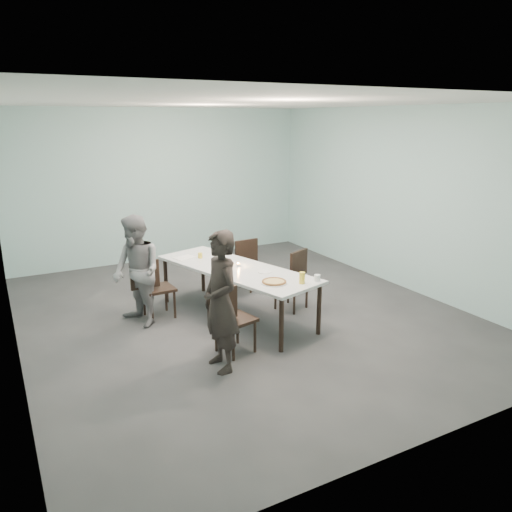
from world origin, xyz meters
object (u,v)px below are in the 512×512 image
side_plate (265,272)px  tealight (238,265)px  pizza (274,282)px  beer_glass (302,278)px  chair_near_left (230,315)px  chair_near_right (294,276)px  water_tumbler (317,278)px  chair_far_left (153,285)px  amber_tumbler (200,255)px  diner_near (221,302)px  chair_far_right (241,262)px  table (236,271)px  diner_far (137,271)px

side_plate → tealight: size_ratio=3.21×
pizza → tealight: tealight is taller
beer_glass → chair_near_left: bearing=179.2°
side_plate → tealight: tealight is taller
pizza → beer_glass: beer_glass is taller
chair_near_left → chair_near_right: bearing=19.2°
water_tumbler → beer_glass: bearing=174.1°
chair_near_left → chair_far_left: 1.63m
tealight → chair_far_left: bearing=156.0°
water_tumbler → amber_tumbler: size_ratio=1.12×
diner_near → side_plate: size_ratio=9.06×
diner_near → chair_near_right: bearing=124.1°
chair_near_left → diner_near: 0.49m
water_tumbler → chair_far_left: bearing=137.0°
water_tumbler → chair_far_right: bearing=92.5°
side_plate → beer_glass: 0.68m
table → chair_near_left: size_ratio=3.16×
side_plate → diner_far: bearing=152.9°
side_plate → beer_glass: (0.19, -0.65, 0.07)m
amber_tumbler → pizza: bearing=-76.4°
chair_far_left → chair_near_left: bearing=-75.7°
water_tumbler → diner_near: bearing=-170.8°
chair_near_left → tealight: (0.65, 1.06, 0.27)m
water_tumbler → chair_near_right: bearing=73.5°
table → side_plate: side_plate is taller
amber_tumbler → table: bearing=-70.2°
beer_glass → amber_tumbler: 1.88m
table → diner_near: (-0.83, -1.30, 0.12)m
table → amber_tumbler: amber_tumbler is taller
chair_far_left → diner_near: bearing=-85.5°
diner_near → diner_far: 1.78m
chair_near_right → tealight: (-0.89, 0.10, 0.27)m
chair_far_right → diner_far: bearing=13.8°
table → beer_glass: (0.43, -1.04, 0.13)m
diner_far → water_tumbler: diner_far is taller
chair_far_right → pizza: chair_far_right is taller
table → chair_far_left: (-1.06, 0.54, -0.19)m
table → chair_far_right: (0.57, 0.98, -0.19)m
chair_near_right → water_tumbler: bearing=49.9°
chair_near_right → water_tumbler: size_ratio=9.67×
table → water_tumbler: size_ratio=30.54×
amber_tumbler → diner_far: bearing=-164.0°
chair_near_left → pizza: chair_near_left is taller
amber_tumbler → chair_far_right: bearing=18.3°
chair_near_right → diner_far: diner_far is taller
diner_far → water_tumbler: bearing=38.6°
beer_glass → side_plate: bearing=106.0°
diner_near → water_tumbler: (1.49, 0.24, -0.02)m
chair_near_right → side_plate: size_ratio=4.83×
chair_near_right → side_plate: bearing=1.5°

